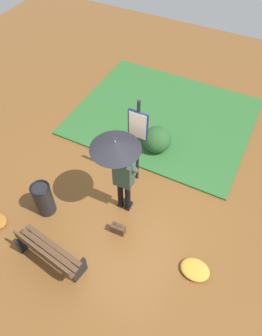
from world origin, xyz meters
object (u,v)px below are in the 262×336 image
at_px(info_sign_post, 138,134).
at_px(trash_bin, 44,199).
at_px(handbag, 118,229).
at_px(person_with_umbrella, 119,160).
at_px(park_bench, 48,253).

relative_size(info_sign_post, trash_bin, 2.76).
relative_size(info_sign_post, handbag, 6.22).
distance_m(handbag, trash_bin, 1.70).
bearing_deg(person_with_umbrella, trash_bin, 30.65).
xyz_separation_m(person_with_umbrella, info_sign_post, (0.03, -0.87, -0.11)).
xyz_separation_m(person_with_umbrella, park_bench, (0.59, 1.79, -1.15)).
height_order(person_with_umbrella, trash_bin, person_with_umbrella).
xyz_separation_m(person_with_umbrella, trash_bin, (1.41, 0.83, -1.13)).
distance_m(handbag, park_bench, 1.48).
relative_size(person_with_umbrella, park_bench, 1.46).
height_order(handbag, trash_bin, trash_bin).
bearing_deg(park_bench, trash_bin, -49.32).
height_order(person_with_umbrella, park_bench, person_with_umbrella).
bearing_deg(trash_bin, handbag, -172.30).
bearing_deg(park_bench, info_sign_post, -101.80).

